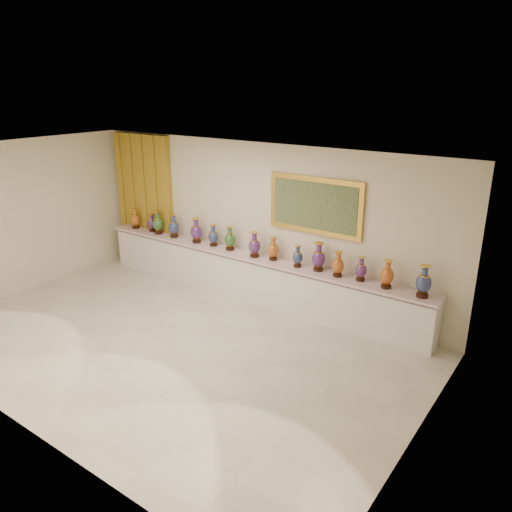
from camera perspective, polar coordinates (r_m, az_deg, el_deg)
The scene contains 19 objects.
ground at distance 8.34m, azimuth -10.02°, elevation -9.91°, with size 8.00×8.00×0.00m, color beige.
room at distance 10.96m, azimuth -10.13°, elevation 6.10°, with size 8.00×8.00×8.00m.
counter at distance 9.70m, azimuth -0.66°, elevation -2.44°, with size 7.28×0.48×0.90m.
vase_0 at distance 11.55m, azimuth -13.63°, elevation 4.08°, with size 0.24×0.24×0.45m.
vase_1 at distance 11.24m, azimuth -11.83°, elevation 3.65°, with size 0.20×0.20×0.39m.
vase_2 at distance 11.01m, azimuth -11.15°, elevation 3.64°, with size 0.30×0.30×0.50m.
vase_3 at distance 10.71m, azimuth -9.38°, elevation 3.27°, with size 0.24×0.24×0.49m.
vase_4 at distance 10.28m, azimuth -6.84°, elevation 2.78°, with size 0.26×0.26×0.51m.
vase_5 at distance 10.04m, azimuth -4.89°, elevation 2.24°, with size 0.26×0.26×0.44m.
vase_6 at distance 9.76m, azimuth -3.01°, elevation 1.91°, with size 0.29×0.29×0.48m.
vase_7 at distance 9.35m, azimuth -0.18°, elevation 1.18°, with size 0.29×0.29×0.49m.
vase_8 at distance 9.21m, azimuth 1.99°, elevation 0.72°, with size 0.27×0.27×0.44m.
vase_9 at distance 8.89m, azimuth 4.78°, elevation -0.14°, with size 0.19×0.19×0.40m.
vase_10 at distance 8.74m, azimuth 7.16°, elevation -0.25°, with size 0.24×0.24×0.51m.
vase_11 at distance 8.53m, azimuth 9.36°, elevation -1.07°, with size 0.25×0.25×0.44m.
vase_12 at distance 8.43m, azimuth 11.91°, elevation -1.57°, with size 0.21×0.21×0.42m.
vase_13 at distance 8.22m, azimuth 14.75°, elevation -2.17°, with size 0.27×0.27×0.47m.
vase_14 at distance 8.03m, azimuth 18.61°, elevation -2.92°, with size 0.28×0.28×0.52m.
label_card at distance 11.10m, azimuth -11.96°, elevation 2.52°, with size 0.10×0.06×0.00m, color white.
Camera 1 is at (5.32, -5.00, 4.04)m, focal length 35.00 mm.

